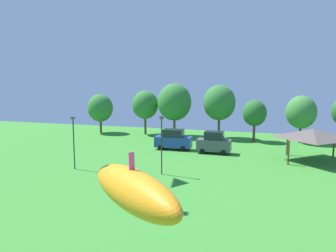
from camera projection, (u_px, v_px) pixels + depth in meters
kite_flying_11 at (132, 190)px, 10.04m from camera, size 4.62×4.61×1.80m
parked_car_leftmost at (173, 140)px, 45.23m from camera, size 4.70×2.05×2.61m
parked_car_second_from_left at (214, 143)px, 43.01m from camera, size 4.07×1.96×2.68m
park_pavilion at (313, 134)px, 38.87m from camera, size 6.56×6.15×3.60m
light_post_0 at (74, 139)px, 35.52m from camera, size 0.36×0.20×5.35m
light_post_1 at (162, 141)px, 33.63m from camera, size 0.36×0.20×5.62m
treeline_tree_0 at (100, 108)px, 57.84m from camera, size 4.10×4.10×6.36m
treeline_tree_1 at (145, 105)px, 56.26m from camera, size 4.10×4.10×7.00m
treeline_tree_2 at (174, 102)px, 54.48m from camera, size 5.19×5.19×8.16m
treeline_tree_3 at (219, 103)px, 52.84m from camera, size 4.79×4.79×7.99m
treeline_tree_4 at (255, 113)px, 50.35m from camera, size 3.37×3.37×5.93m
treeline_tree_5 at (301, 112)px, 49.24m from camera, size 4.18×4.18×6.62m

